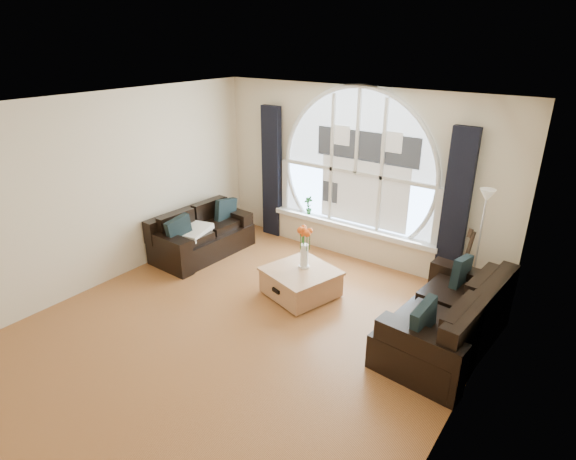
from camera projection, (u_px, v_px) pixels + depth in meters
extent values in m
cube|color=brown|center=(245.00, 331.00, 5.75)|extent=(5.00, 5.50, 0.01)
cube|color=silver|center=(236.00, 108.00, 4.70)|extent=(5.00, 5.50, 0.01)
cube|color=beige|center=(357.00, 175.00, 7.28)|extent=(5.00, 0.01, 2.70)
cube|color=beige|center=(108.00, 190.00, 6.58)|extent=(0.01, 5.50, 2.70)
cube|color=beige|center=(467.00, 299.00, 3.88)|extent=(0.01, 5.50, 2.70)
cube|color=silver|center=(448.00, 178.00, 3.65)|extent=(0.92, 5.50, 0.72)
cube|color=silver|center=(357.00, 158.00, 7.15)|extent=(2.60, 0.06, 2.15)
cube|color=white|center=(351.00, 227.00, 7.53)|extent=(2.90, 0.22, 0.08)
cube|color=white|center=(356.00, 159.00, 7.13)|extent=(2.76, 0.08, 2.15)
cube|color=silver|center=(365.00, 168.00, 7.11)|extent=(1.70, 0.02, 1.50)
cube|color=black|center=(272.00, 173.00, 8.13)|extent=(0.35, 0.12, 2.30)
cube|color=black|center=(455.00, 210.00, 6.40)|extent=(0.35, 0.12, 2.30)
cube|color=black|center=(202.00, 231.00, 7.64)|extent=(0.89, 1.68, 0.73)
cube|color=black|center=(445.00, 316.00, 5.35)|extent=(1.09, 1.94, 0.83)
cube|color=tan|center=(301.00, 281.00, 6.48)|extent=(1.09, 1.09, 0.43)
cube|color=silver|center=(190.00, 231.00, 7.40)|extent=(0.66, 0.66, 0.10)
cube|color=white|center=(304.00, 242.00, 6.33)|extent=(0.24, 0.24, 0.70)
cube|color=#B2B2B2|center=(478.00, 247.00, 6.12)|extent=(0.24, 0.24, 1.60)
cube|color=brown|center=(467.00, 262.00, 6.31)|extent=(0.43, 0.37, 1.06)
imported|color=#1E6023|center=(309.00, 205.00, 7.91)|extent=(0.18, 0.14, 0.31)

